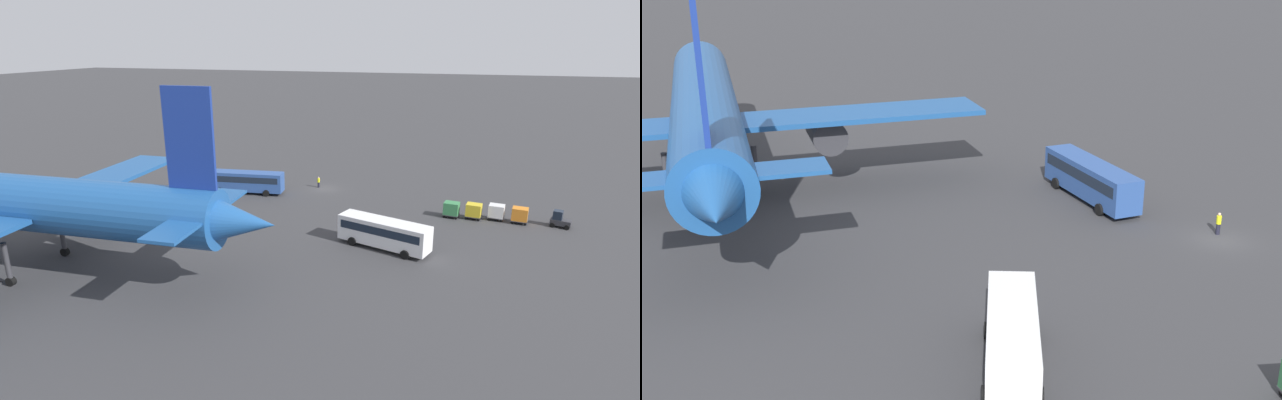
# 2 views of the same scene
# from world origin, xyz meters

# --- Properties ---
(ground_plane) EXTENTS (600.00, 600.00, 0.00)m
(ground_plane) POSITION_xyz_m (0.00, 0.00, 0.00)
(ground_plane) COLOR #38383A
(airplane) EXTENTS (55.17, 47.44, 18.87)m
(airplane) POSITION_xyz_m (20.98, 36.90, 7.10)
(airplane) COLOR #1E5193
(airplane) RESTS_ON ground
(shuttle_bus_near) EXTENTS (12.04, 4.02, 3.32)m
(shuttle_bus_near) POSITION_xyz_m (10.92, 5.73, 1.98)
(shuttle_bus_near) COLOR #2D5199
(shuttle_bus_near) RESTS_ON ground
(shuttle_bus_far) EXTENTS (10.95, 5.77, 3.32)m
(shuttle_bus_far) POSITION_xyz_m (-13.31, 20.78, 1.98)
(shuttle_bus_far) COLOR white
(shuttle_bus_far) RESTS_ON ground
(baggage_tug) EXTENTS (2.66, 2.16, 2.10)m
(baggage_tug) POSITION_xyz_m (-33.28, 7.49, 0.94)
(baggage_tug) COLOR #333338
(baggage_tug) RESTS_ON ground
(worker_person) EXTENTS (0.38, 0.38, 1.74)m
(worker_person) POSITION_xyz_m (1.03, -0.47, 0.87)
(worker_person) COLOR #1E1E2D
(worker_person) RESTS_ON ground
(cargo_cart_orange) EXTENTS (2.22, 1.95, 2.06)m
(cargo_cart_orange) POSITION_xyz_m (-28.55, 7.62, 1.19)
(cargo_cart_orange) COLOR #38383D
(cargo_cart_orange) RESTS_ON ground
(cargo_cart_white) EXTENTS (2.22, 1.95, 2.06)m
(cargo_cart_white) POSITION_xyz_m (-25.71, 7.18, 1.19)
(cargo_cart_white) COLOR #38383D
(cargo_cart_white) RESTS_ON ground
(cargo_cart_yellow) EXTENTS (2.22, 1.95, 2.06)m
(cargo_cart_yellow) POSITION_xyz_m (-22.87, 7.66, 1.19)
(cargo_cart_yellow) COLOR #38383D
(cargo_cart_yellow) RESTS_ON ground
(cargo_cart_green) EXTENTS (2.22, 1.95, 2.06)m
(cargo_cart_green) POSITION_xyz_m (-20.03, 7.84, 1.19)
(cargo_cart_green) COLOR #38383D
(cargo_cart_green) RESTS_ON ground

